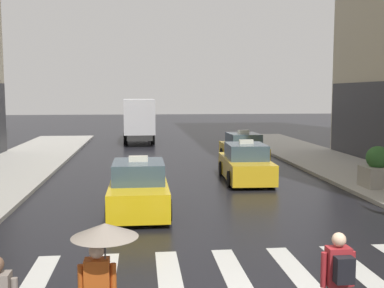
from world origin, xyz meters
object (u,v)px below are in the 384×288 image
(taxi_lead, at_px, (139,189))
(taxi_third, at_px, (243,150))
(pedestrian_with_umbrella, at_px, (102,252))
(planter_mid_block, at_px, (377,169))
(box_truck, at_px, (138,119))
(pedestrian_with_backpack, at_px, (339,276))
(taxi_second, at_px, (246,164))

(taxi_lead, xyz_separation_m, taxi_third, (5.62, 10.20, 0.00))
(taxi_third, height_order, pedestrian_with_umbrella, pedestrian_with_umbrella)
(taxi_lead, relative_size, planter_mid_block, 2.84)
(taxi_lead, xyz_separation_m, box_truck, (-0.10, 21.52, 1.13))
(taxi_third, distance_m, pedestrian_with_backpack, 18.70)
(planter_mid_block, bearing_deg, taxi_lead, -166.40)
(taxi_lead, relative_size, box_truck, 0.60)
(taxi_third, bearing_deg, pedestrian_with_umbrella, -108.11)
(taxi_lead, bearing_deg, pedestrian_with_umbrella, -93.22)
(taxi_third, bearing_deg, planter_mid_block, -65.77)
(taxi_third, distance_m, planter_mid_block, 8.74)
(taxi_second, bearing_deg, planter_mid_block, -29.47)
(box_truck, distance_m, pedestrian_with_umbrella, 29.95)
(taxi_third, xyz_separation_m, pedestrian_with_backpack, (-2.52, -18.53, 0.25))
(taxi_second, height_order, pedestrian_with_umbrella, pedestrian_with_umbrella)
(taxi_third, distance_m, pedestrian_with_umbrella, 19.61)
(taxi_lead, distance_m, taxi_second, 6.66)
(pedestrian_with_backpack, bearing_deg, taxi_third, 82.26)
(taxi_third, distance_m, box_truck, 12.73)
(box_truck, bearing_deg, pedestrian_with_umbrella, -90.72)
(pedestrian_with_umbrella, bearing_deg, taxi_second, 69.17)
(box_truck, xyz_separation_m, pedestrian_with_umbrella, (-0.38, -29.95, -0.34))
(taxi_lead, bearing_deg, pedestrian_with_backpack, -69.58)
(taxi_second, height_order, taxi_third, same)
(box_truck, height_order, planter_mid_block, box_truck)
(box_truck, bearing_deg, pedestrian_with_backpack, -83.88)
(taxi_second, xyz_separation_m, pedestrian_with_backpack, (-1.47, -13.17, 0.25))
(taxi_third, xyz_separation_m, planter_mid_block, (3.59, -7.97, 0.15))
(pedestrian_with_backpack, height_order, planter_mid_block, planter_mid_block)
(taxi_lead, height_order, taxi_second, same)
(pedestrian_with_umbrella, bearing_deg, box_truck, 89.28)
(taxi_third, height_order, box_truck, box_truck)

